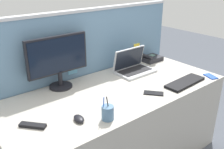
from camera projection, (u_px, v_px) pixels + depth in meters
name	position (u px, v px, depth m)	size (l,w,h in m)	color
desk	(116.00, 128.00, 2.19)	(1.90, 0.83, 0.74)	#ADA89E
cubicle_divider	(86.00, 80.00, 2.40)	(2.03, 0.08, 1.33)	#6084A3
desktop_monitor	(58.00, 58.00, 2.01)	(0.52, 0.19, 0.43)	black
laptop	(133.00, 66.00, 2.39)	(0.36, 0.24, 0.22)	silver
desk_phone	(151.00, 58.00, 2.69)	(0.22, 0.16, 0.08)	#232328
keyboard_main	(185.00, 82.00, 2.16)	(0.41, 0.14, 0.02)	black
computer_mouse_right_hand	(79.00, 119.00, 1.62)	(0.06, 0.10, 0.03)	black
pen_cup	(108.00, 113.00, 1.63)	(0.08, 0.08, 0.17)	#4C7093
cell_phone_black_slab	(154.00, 93.00, 1.98)	(0.07, 0.16, 0.01)	black
cell_phone_blue_case	(211.00, 76.00, 2.29)	(0.07, 0.12, 0.01)	blue
tv_remote	(33.00, 125.00, 1.56)	(0.04, 0.17, 0.02)	black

